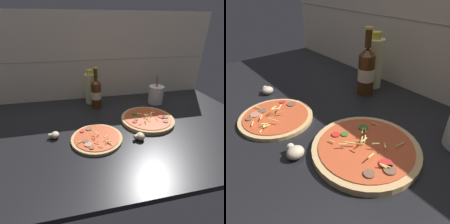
{
  "view_description": "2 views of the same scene",
  "coord_description": "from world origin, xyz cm",
  "views": [
    {
      "loc": [
        -18.73,
        -78.19,
        52.43
      ],
      "look_at": [
        -0.47,
        6.39,
        8.52
      ],
      "focal_mm": 28.0,
      "sensor_mm": 36.0,
      "label": 1
    },
    {
      "loc": [
        50.01,
        -32.03,
        44.16
      ],
      "look_at": [
        4.45,
        5.09,
        7.39
      ],
      "focal_mm": 35.0,
      "sensor_mm": 36.0,
      "label": 2
    }
  ],
  "objects": [
    {
      "name": "mushroom_left",
      "position": [
        8.89,
        -13.36,
        4.23
      ],
      "size": [
        5.19,
        4.95,
        3.46
      ],
      "color": "beige",
      "rests_on": "counter_slab"
    },
    {
      "name": "utensil_crock",
      "position": [
        34.84,
        25.97,
        8.71
      ],
      "size": [
        10.04,
        10.04,
        20.13
      ],
      "color": "silver",
      "rests_on": "counter_slab"
    },
    {
      "name": "pizza_near",
      "position": [
        -11.3,
        -9.24,
        3.29
      ],
      "size": [
        24.63,
        24.63,
        4.36
      ],
      "color": "tan",
      "rests_on": "counter_slab"
    },
    {
      "name": "mushroom_right",
      "position": [
        -31.13,
        -3.49,
        4.12
      ],
      "size": [
        4.85,
        4.62,
        3.23
      ],
      "color": "beige",
      "rests_on": "counter_slab"
    },
    {
      "name": "tile_backsplash",
      "position": [
        0.0,
        45.5,
        30.0
      ],
      "size": [
        160.0,
        1.13,
        60.0
      ],
      "color": "beige",
      "rests_on": "ground"
    },
    {
      "name": "pizza_far",
      "position": [
        19.5,
        2.74,
        3.59
      ],
      "size": [
        29.91,
        29.91,
        5.08
      ],
      "color": "tan",
      "rests_on": "counter_slab"
    },
    {
      "name": "counter_slab",
      "position": [
        0.0,
        0.0,
        1.25
      ],
      "size": [
        160.0,
        90.0,
        2.5
      ],
      "color": "black",
      "rests_on": "ground"
    },
    {
      "name": "oil_bottle",
      "position": [
        -9.26,
        35.8,
        13.15
      ],
      "size": [
        7.39,
        7.39,
        23.15
      ],
      "color": "beige",
      "rests_on": "counter_slab"
    },
    {
      "name": "beer_bottle",
      "position": [
        -6.25,
        28.2,
        12.32
      ],
      "size": [
        6.55,
        6.55,
        26.25
      ],
      "color": "#47280F",
      "rests_on": "counter_slab"
    }
  ]
}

